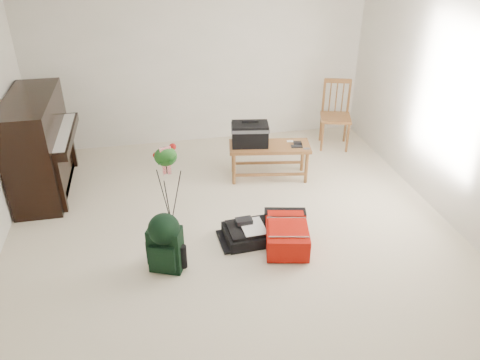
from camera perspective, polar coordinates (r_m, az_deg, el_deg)
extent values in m
cube|color=beige|center=(5.20, -0.47, -7.38)|extent=(5.00, 5.50, 0.01)
cube|color=white|center=(4.20, -0.62, 20.97)|extent=(5.00, 5.50, 0.01)
cube|color=white|center=(7.13, -4.95, 14.22)|extent=(5.00, 0.04, 2.50)
cube|color=white|center=(5.57, 25.80, 6.87)|extent=(0.04, 5.50, 2.50)
cube|color=black|center=(6.36, -23.38, 3.89)|extent=(0.55, 1.50, 1.25)
cube|color=black|center=(6.26, -20.90, 5.06)|extent=(0.28, 1.30, 0.10)
cube|color=white|center=(6.24, -20.98, 5.48)|extent=(0.22, 1.20, 0.02)
cube|color=black|center=(6.60, -21.98, -0.55)|extent=(0.45, 1.30, 0.10)
cube|color=#995B32|center=(6.21, 3.62, 4.09)|extent=(1.12, 0.60, 0.04)
cylinder|color=#995B32|center=(6.08, -0.41, 0.98)|extent=(0.05, 0.05, 0.44)
cylinder|color=#995B32|center=(6.37, -1.01, 2.42)|extent=(0.05, 0.05, 0.44)
cylinder|color=#995B32|center=(6.31, 8.17, 1.81)|extent=(0.05, 0.05, 0.44)
cylinder|color=#995B32|center=(6.59, 7.22, 3.17)|extent=(0.05, 0.05, 0.44)
cube|color=#995B32|center=(7.24, 11.57, 7.46)|extent=(0.55, 0.55, 0.04)
cylinder|color=#995B32|center=(7.11, 10.53, 4.98)|extent=(0.04, 0.04, 0.45)
cylinder|color=#995B32|center=(7.43, 9.50, 6.18)|extent=(0.04, 0.04, 0.45)
cylinder|color=#995B32|center=(7.25, 13.30, 5.18)|extent=(0.04, 0.04, 0.45)
cylinder|color=#995B32|center=(7.56, 12.18, 6.35)|extent=(0.04, 0.04, 0.45)
cube|color=#995B32|center=(7.23, 11.42, 11.77)|extent=(0.39, 0.16, 0.06)
cylinder|color=#995B32|center=(7.24, 9.83, 9.85)|extent=(0.04, 0.04, 0.54)
cylinder|color=#995B32|center=(7.38, 12.60, 9.95)|extent=(0.04, 0.04, 0.54)
cube|color=#BD1308|center=(5.07, 5.69, -6.62)|extent=(0.57, 0.73, 0.25)
cube|color=black|center=(5.27, 4.90, -5.04)|extent=(0.48, 0.24, 0.27)
cube|color=#BD1308|center=(4.96, 5.92, -5.67)|extent=(0.46, 0.45, 0.02)
cube|color=silver|center=(4.81, 6.56, -6.88)|extent=(0.40, 0.10, 0.01)
cube|color=black|center=(5.19, 1.27, -6.60)|extent=(0.58, 0.48, 0.13)
cube|color=black|center=(5.14, 1.28, -5.85)|extent=(0.51, 0.41, 0.03)
cube|color=white|center=(5.11, 1.58, -5.70)|extent=(0.26, 0.35, 0.01)
cube|color=black|center=(5.15, 0.52, -4.99)|extent=(0.18, 0.12, 0.06)
cube|color=black|center=(4.75, -9.02, -8.31)|extent=(0.37, 0.30, 0.49)
cube|color=black|center=(4.67, -8.90, -9.46)|extent=(0.26, 0.15, 0.28)
sphere|color=black|center=(4.60, -9.26, -5.92)|extent=(0.31, 0.31, 0.31)
cube|color=black|center=(4.84, -10.00, -7.67)|extent=(0.05, 0.05, 0.43)
cube|color=black|center=(4.84, -8.20, -7.49)|extent=(0.05, 0.05, 0.43)
cylinder|color=black|center=(5.12, -8.99, 2.06)|extent=(0.01, 0.01, 0.26)
ellipsoid|color=#1E571B|center=(5.09, -9.06, 2.85)|extent=(0.25, 0.18, 0.23)
cube|color=red|center=(5.03, -9.12, 3.56)|extent=(0.13, 0.06, 0.07)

